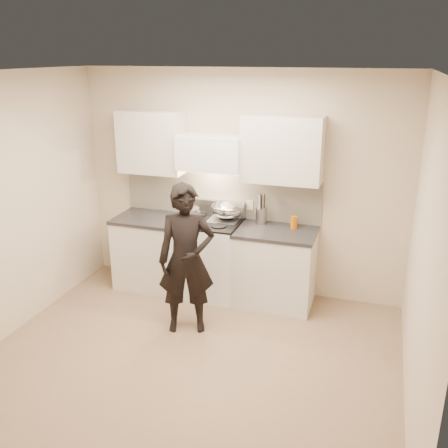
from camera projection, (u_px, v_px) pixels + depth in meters
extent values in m
plane|color=#866A53|center=(189.00, 359.00, 4.90)|extent=(4.00, 4.00, 0.00)
cube|color=#C4B399|center=(240.00, 184.00, 6.03)|extent=(4.00, 0.04, 2.70)
cube|color=#C4B399|center=(72.00, 327.00, 2.89)|extent=(4.00, 0.04, 2.70)
cube|color=#C4B399|center=(3.00, 210.00, 5.04)|extent=(0.04, 3.50, 2.70)
cube|color=#C4B399|center=(425.00, 257.00, 3.88)|extent=(0.04, 3.50, 2.70)
cube|color=white|center=(182.00, 74.00, 4.02)|extent=(4.00, 3.50, 0.02)
cube|color=beige|center=(220.00, 195.00, 6.15)|extent=(2.50, 0.02, 0.53)
cube|color=#A0A0A0|center=(216.00, 208.00, 6.18)|extent=(0.76, 0.08, 0.20)
cube|color=white|center=(211.00, 153.00, 5.81)|extent=(0.76, 0.40, 0.40)
cylinder|color=#BABABC|center=(206.00, 171.00, 5.71)|extent=(0.66, 0.02, 0.02)
cube|color=silver|center=(282.00, 150.00, 5.58)|extent=(0.90, 0.33, 0.75)
cube|color=silver|center=(152.00, 142.00, 6.04)|extent=(0.80, 0.33, 0.75)
cube|color=#BCAA90|center=(250.00, 205.00, 6.06)|extent=(0.08, 0.01, 0.12)
cube|color=white|center=(209.00, 258.00, 6.12)|extent=(0.76, 0.65, 0.92)
cube|color=black|center=(208.00, 222.00, 5.97)|extent=(0.76, 0.65, 0.02)
cube|color=silver|center=(224.00, 219.00, 6.02)|extent=(0.36, 0.34, 0.01)
cylinder|color=#BABABC|center=(200.00, 242.00, 5.75)|extent=(0.62, 0.02, 0.02)
cylinder|color=black|center=(190.00, 223.00, 5.88)|extent=(0.18, 0.18, 0.01)
cylinder|color=black|center=(219.00, 226.00, 5.77)|extent=(0.18, 0.18, 0.01)
cylinder|color=black|center=(199.00, 215.00, 6.15)|extent=(0.18, 0.18, 0.01)
cylinder|color=black|center=(226.00, 218.00, 6.04)|extent=(0.18, 0.18, 0.01)
cube|color=silver|center=(275.00, 269.00, 5.88)|extent=(0.90, 0.65, 0.88)
cube|color=black|center=(276.00, 232.00, 5.73)|extent=(0.92, 0.67, 0.04)
cube|color=silver|center=(151.00, 253.00, 6.35)|extent=(0.80, 0.65, 0.88)
cube|color=black|center=(149.00, 218.00, 6.20)|extent=(0.82, 0.67, 0.04)
ellipsoid|color=#BABABC|center=(228.00, 210.00, 6.00)|extent=(0.38, 0.38, 0.21)
torus|color=#BABABC|center=(228.00, 206.00, 5.98)|extent=(0.40, 0.40, 0.02)
ellipsoid|color=beige|center=(228.00, 211.00, 6.00)|extent=(0.22, 0.22, 0.10)
cylinder|color=silver|center=(220.00, 204.00, 5.84)|extent=(0.16, 0.25, 0.20)
cylinder|color=#BABABC|center=(190.00, 214.00, 5.90)|extent=(0.31, 0.31, 0.16)
cube|color=#BABABC|center=(181.00, 207.00, 5.97)|extent=(0.06, 0.04, 0.01)
cube|color=#BABABC|center=(199.00, 212.00, 5.80)|extent=(0.06, 0.04, 0.01)
cylinder|color=#A0A0A0|center=(261.00, 216.00, 5.94)|extent=(0.13, 0.13, 0.19)
cylinder|color=black|center=(264.00, 208.00, 5.90)|extent=(0.02, 0.02, 0.34)
cylinder|color=silver|center=(263.00, 208.00, 5.92)|extent=(0.02, 0.02, 0.34)
cylinder|color=#A0A0A0|center=(262.00, 207.00, 5.94)|extent=(0.02, 0.02, 0.34)
cylinder|color=black|center=(260.00, 207.00, 5.93)|extent=(0.02, 0.02, 0.34)
cylinder|color=#A0A0A0|center=(259.00, 208.00, 5.91)|extent=(0.02, 0.02, 0.34)
cylinder|color=silver|center=(259.00, 208.00, 5.89)|extent=(0.02, 0.02, 0.34)
cylinder|color=black|center=(261.00, 209.00, 5.88)|extent=(0.02, 0.02, 0.34)
cylinder|color=#A0A0A0|center=(263.00, 209.00, 5.88)|extent=(0.02, 0.02, 0.34)
cylinder|color=#E85707|center=(263.00, 220.00, 5.99)|extent=(0.03, 0.03, 0.06)
cylinder|color=red|center=(264.00, 217.00, 5.98)|extent=(0.04, 0.04, 0.02)
cylinder|color=#AC5607|center=(294.00, 222.00, 5.78)|extent=(0.08, 0.08, 0.15)
imported|color=black|center=(186.00, 260.00, 5.20)|extent=(0.69, 0.57, 1.62)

